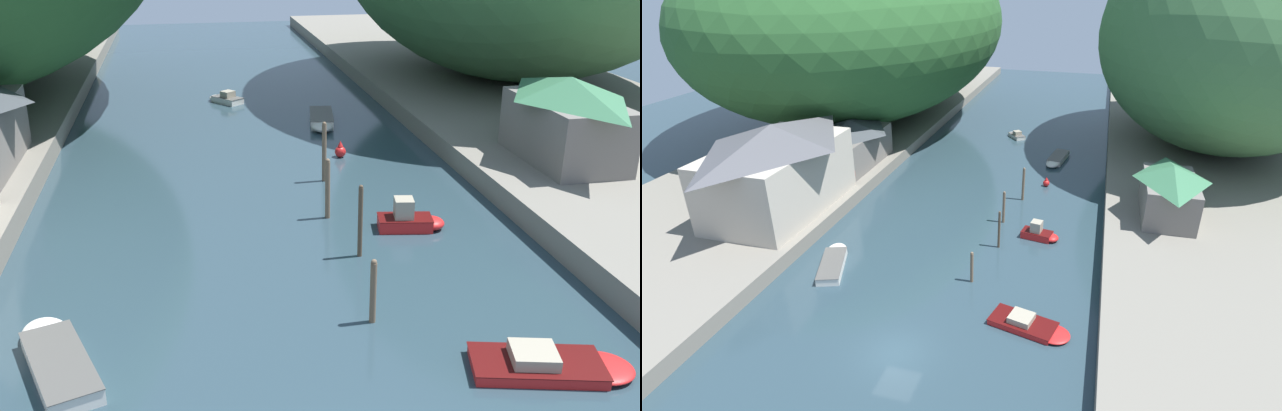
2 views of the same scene
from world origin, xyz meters
TOP-DOWN VIEW (x-y plane):
  - water_surface at (0.00, 30.00)m, footprint 130.00×130.00m
  - left_bank at (-22.97, 30.00)m, footprint 22.00×120.00m
  - right_bank at (22.97, 30.00)m, footprint 22.00×120.00m
  - hillside_left at (-24.07, 46.02)m, footprint 40.25×56.36m
  - hillside_right at (24.07, 45.01)m, footprint 29.76×41.66m
  - waterfront_building at (-16.76, 13.83)m, footprint 8.46×14.77m
  - boathouse_shed at (-16.05, 26.21)m, footprint 6.23×10.66m
  - right_bank_cottage at (17.13, 21.75)m, footprint 4.67×8.33m
  - boat_near_quay at (-8.67, 8.17)m, footprint 3.60×6.13m
  - boat_small_dinghy at (6.65, 16.86)m, footprint 3.43×1.89m
  - boat_white_cruiser at (-0.47, 44.77)m, footprint 3.02×3.35m
  - boat_moored_right at (7.65, 4.59)m, footprint 5.72×3.26m
  - boat_open_rowboat at (6.05, 36.41)m, footprint 2.55×6.00m
  - mooring_post_nearest at (2.56, 8.80)m, footprint 0.24×0.24m
  - mooring_post_second at (3.46, 14.38)m, footprint 0.21×0.21m
  - mooring_post_middle at (2.94, 19.00)m, footprint 0.25×0.25m
  - mooring_post_fourth at (3.85, 24.43)m, footprint 0.26×0.26m
  - channel_buoy_near at (5.73, 28.62)m, footprint 0.71×0.71m
  - person_on_quay at (-13.02, 20.69)m, footprint 0.27×0.41m
  - person_by_boathouse at (-14.27, 12.30)m, footprint 0.30×0.42m

SIDE VIEW (x-z plane):
  - water_surface at x=0.00m, z-range 0.00..0.00m
  - boat_moored_right at x=7.65m, z-range -0.15..0.67m
  - boat_near_quay at x=-8.67m, z-range 0.00..0.63m
  - boat_white_cruiser at x=-0.47m, z-range -0.18..0.84m
  - boat_open_rowboat at x=6.05m, z-range 0.00..0.67m
  - channel_buoy_near at x=5.73m, z-range -0.12..0.95m
  - boat_small_dinghy at x=6.65m, z-range -0.32..1.26m
  - left_bank at x=-22.97m, z-range 0.00..1.30m
  - right_bank at x=22.97m, z-range 0.00..1.30m
  - mooring_post_nearest at x=2.56m, z-range 0.01..2.61m
  - mooring_post_middle at x=2.94m, z-range 0.01..3.15m
  - mooring_post_second at x=3.46m, z-range 0.01..3.41m
  - mooring_post_fourth at x=3.85m, z-range 0.01..3.53m
  - person_on_quay at x=-13.02m, z-range 1.44..3.13m
  - person_by_boathouse at x=-14.27m, z-range 1.44..3.13m
  - right_bank_cottage at x=17.13m, z-range 1.38..6.15m
  - boathouse_shed at x=-16.05m, z-range 1.39..6.48m
  - waterfront_building at x=-16.76m, z-range 1.42..9.42m
  - hillside_right at x=24.07m, z-range 1.30..27.18m
  - hillside_left at x=-24.07m, z-range 1.30..27.31m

